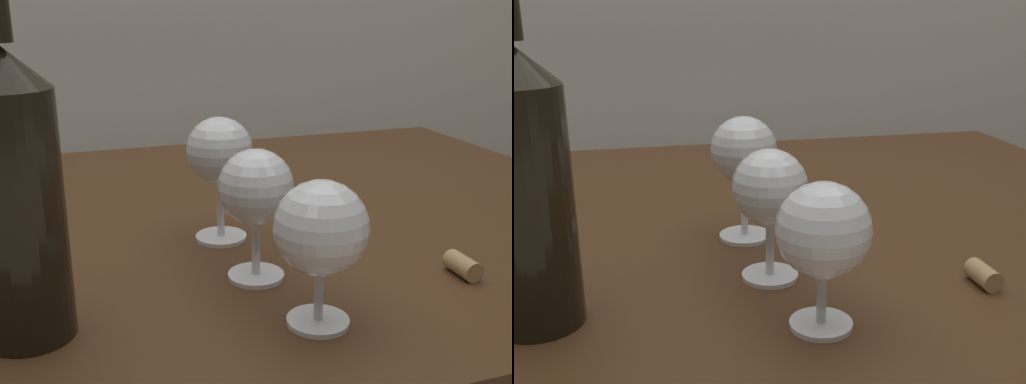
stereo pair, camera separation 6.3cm
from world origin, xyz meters
TOP-DOWN VIEW (x-y plane):
  - dining_table at (0.00, 0.00)m, footprint 1.19×0.87m
  - wine_glass_rose at (-0.00, -0.31)m, footprint 0.08×0.08m
  - wine_glass_port at (-0.02, -0.20)m, footprint 0.08×0.08m
  - wine_glass_merlot at (-0.03, -0.09)m, footprint 0.08×0.08m
  - wine_bottle at (-0.25, -0.25)m, footprint 0.08×0.08m
  - cork at (0.19, -0.27)m, footprint 0.02×0.04m

SIDE VIEW (x-z plane):
  - dining_table at x=0.00m, z-range 0.27..0.98m
  - cork at x=0.19m, z-range 0.72..0.74m
  - wine_glass_rose at x=0.00m, z-range 0.74..0.88m
  - wine_glass_port at x=-0.02m, z-range 0.74..0.89m
  - wine_glass_merlot at x=-0.03m, z-range 0.75..0.90m
  - wine_bottle at x=-0.25m, z-range 0.68..1.02m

